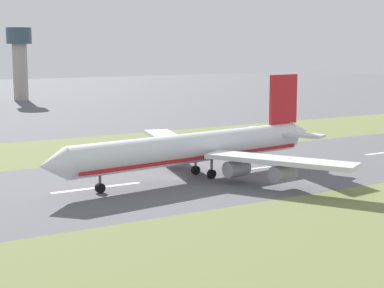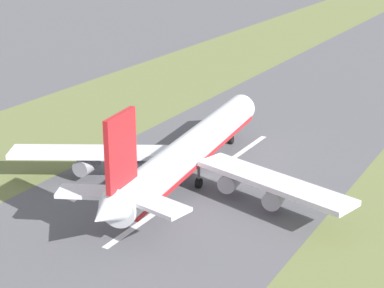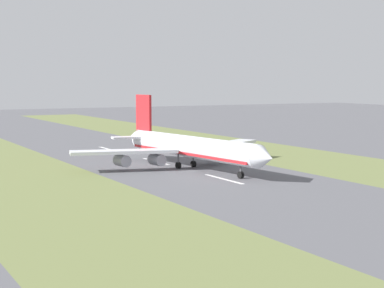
# 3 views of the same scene
# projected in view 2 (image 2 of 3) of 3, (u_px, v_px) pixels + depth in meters

# --- Properties ---
(ground_plane) EXTENTS (800.00, 800.00, 0.00)m
(ground_plane) POSITION_uv_depth(u_px,v_px,m) (207.00, 176.00, 120.61)
(ground_plane) COLOR #56565B
(grass_median_west) EXTENTS (40.00, 600.00, 0.01)m
(grass_median_west) POSITION_uv_depth(u_px,v_px,m) (29.00, 137.00, 141.71)
(grass_median_west) COLOR olive
(grass_median_west) RESTS_ON ground
(centreline_dash_mid) EXTENTS (1.20, 18.00, 0.01)m
(centreline_dash_mid) POSITION_uv_depth(u_px,v_px,m) (139.00, 224.00, 102.05)
(centreline_dash_mid) COLOR silver
(centreline_dash_mid) RESTS_ON ground
(centreline_dash_far) EXTENTS (1.20, 18.00, 0.01)m
(centreline_dash_far) POSITION_uv_depth(u_px,v_px,m) (247.00, 149.00, 134.65)
(centreline_dash_far) COLOR silver
(centreline_dash_far) RESTS_ON ground
(airplane_main_jet) EXTENTS (63.68, 67.18, 20.20)m
(airplane_main_jet) POSITION_uv_depth(u_px,v_px,m) (188.00, 152.00, 115.48)
(airplane_main_jet) COLOR silver
(airplane_main_jet) RESTS_ON ground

